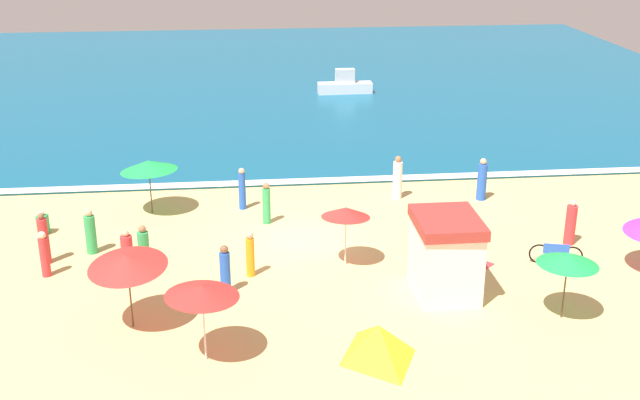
# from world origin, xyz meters

# --- Properties ---
(ground_plane) EXTENTS (60.00, 60.00, 0.00)m
(ground_plane) POSITION_xyz_m (0.00, 0.00, 0.00)
(ground_plane) COLOR #D8B775
(ocean_water) EXTENTS (60.00, 44.00, 0.10)m
(ocean_water) POSITION_xyz_m (0.00, 28.00, 0.05)
(ocean_water) COLOR #0F567A
(ocean_water) RESTS_ON ground_plane
(wave_breaker_foam) EXTENTS (57.00, 0.70, 0.01)m
(wave_breaker_foam) POSITION_xyz_m (0.00, 6.30, 0.10)
(wave_breaker_foam) COLOR white
(wave_breaker_foam) RESTS_ON ocean_water
(lifeguard_cabana) EXTENTS (1.98, 2.54, 2.62)m
(lifeguard_cabana) POSITION_xyz_m (4.21, -4.57, 1.33)
(lifeguard_cabana) COLOR white
(lifeguard_cabana) RESTS_ON ground_plane
(beach_umbrella_1) EXTENTS (2.52, 2.51, 2.31)m
(beach_umbrella_1) POSITION_xyz_m (-3.24, -7.77, 2.10)
(beach_umbrella_1) COLOR silver
(beach_umbrella_1) RESTS_ON ground_plane
(beach_umbrella_2) EXTENTS (2.17, 2.19, 2.19)m
(beach_umbrella_2) POSITION_xyz_m (1.35, -2.19, 1.95)
(beach_umbrella_2) COLOR silver
(beach_umbrella_2) RESTS_ON ground_plane
(beach_umbrella_3) EXTENTS (2.95, 2.96, 2.45)m
(beach_umbrella_3) POSITION_xyz_m (-5.44, -5.73, 2.13)
(beach_umbrella_3) COLOR #4C3823
(beach_umbrella_3) RESTS_ON ground_plane
(beach_umbrella_4) EXTENTS (2.58, 2.58, 2.16)m
(beach_umbrella_4) POSITION_xyz_m (7.36, -6.50, 1.94)
(beach_umbrella_4) COLOR #4C3823
(beach_umbrella_4) RESTS_ON ground_plane
(beach_umbrella_5) EXTENTS (3.19, 3.19, 2.26)m
(beach_umbrella_5) POSITION_xyz_m (-5.73, 3.41, 1.99)
(beach_umbrella_5) COLOR #4C3823
(beach_umbrella_5) RESTS_ON ground_plane
(beach_tent) EXTENTS (2.11, 2.42, 1.02)m
(beach_tent) POSITION_xyz_m (1.47, -8.18, 0.51)
(beach_tent) COLOR yellow
(beach_tent) RESTS_ON ground_plane
(parked_bicycle) EXTENTS (1.77, 0.55, 0.76)m
(parked_bicycle) POSITION_xyz_m (8.59, -2.84, 0.38)
(parked_bicycle) COLOR black
(parked_bicycle) RESTS_ON ground_plane
(beachgoer_0) EXTENTS (0.54, 0.54, 1.55)m
(beachgoer_0) POSITION_xyz_m (-5.49, -1.68, 0.72)
(beachgoer_0) COLOR green
(beachgoer_0) RESTS_ON ground_plane
(beachgoer_1) EXTENTS (0.41, 0.41, 1.61)m
(beachgoer_1) POSITION_xyz_m (-8.70, -2.02, 0.78)
(beachgoer_1) COLOR red
(beachgoer_1) RESTS_ON ground_plane
(beachgoer_2) EXTENTS (0.43, 0.43, 1.67)m
(beachgoer_2) POSITION_xyz_m (-1.18, 1.84, 0.81)
(beachgoer_2) COLOR green
(beachgoer_2) RESTS_ON ground_plane
(beachgoer_3) EXTENTS (0.37, 0.37, 1.86)m
(beachgoer_3) POSITION_xyz_m (-8.92, -0.99, 0.87)
(beachgoer_3) COLOR red
(beachgoer_3) RESTS_ON ground_plane
(beachgoer_4) EXTENTS (0.45, 0.45, 1.65)m
(beachgoer_4) POSITION_xyz_m (-2.72, -3.84, 0.79)
(beachgoer_4) COLOR blue
(beachgoer_4) RESTS_ON ground_plane
(beachgoer_5) EXTENTS (0.36, 0.36, 1.60)m
(beachgoer_5) POSITION_xyz_m (-1.91, -2.70, 0.79)
(beachgoer_5) COLOR orange
(beachgoer_5) RESTS_ON ground_plane
(beachgoer_6) EXTENTS (0.55, 0.55, 1.66)m
(beachgoer_6) POSITION_xyz_m (-7.48, -0.28, 0.77)
(beachgoer_6) COLOR green
(beachgoer_6) RESTS_ON ground_plane
(beachgoer_7) EXTENTS (0.33, 0.33, 1.74)m
(beachgoer_7) POSITION_xyz_m (-2.10, 3.47, 0.85)
(beachgoer_7) COLOR blue
(beachgoer_7) RESTS_ON ground_plane
(beachgoer_8) EXTENTS (0.47, 0.47, 1.70)m
(beachgoer_8) POSITION_xyz_m (9.72, -1.26, 0.79)
(beachgoer_8) COLOR red
(beachgoer_8) RESTS_ON ground_plane
(beachgoer_9) EXTENTS (0.42, 0.42, 0.95)m
(beachgoer_9) POSITION_xyz_m (-9.59, 1.66, 0.41)
(beachgoer_9) COLOR green
(beachgoer_9) RESTS_ON ground_plane
(beachgoer_10) EXTENTS (0.48, 0.48, 1.81)m
(beachgoer_10) POSITION_xyz_m (7.84, 3.52, 0.84)
(beachgoer_10) COLOR blue
(beachgoer_10) RESTS_ON ground_plane
(beachgoer_11) EXTENTS (0.46, 0.46, 1.86)m
(beachgoer_11) POSITION_xyz_m (4.38, 4.04, 0.87)
(beachgoer_11) COLOR white
(beachgoer_11) RESTS_ON ground_plane
(beachgoer_12) EXTENTS (0.51, 0.51, 1.74)m
(beachgoer_12) POSITION_xyz_m (-5.93, -2.48, 0.80)
(beachgoer_12) COLOR red
(beachgoer_12) RESTS_ON ground_plane
(beach_towel_0) EXTENTS (1.72, 1.76, 0.01)m
(beach_towel_0) POSITION_xyz_m (5.66, -2.42, 0.01)
(beach_towel_0) COLOR red
(beach_towel_0) RESTS_ON ground_plane
(beach_towel_1) EXTENTS (1.08, 1.40, 0.01)m
(beach_towel_1) POSITION_xyz_m (4.09, -3.30, 0.01)
(beach_towel_1) COLOR blue
(beach_towel_1) RESTS_ON ground_plane
(small_boat_0) EXTENTS (3.46, 0.96, 1.56)m
(small_boat_0) POSITION_xyz_m (4.66, 22.89, 0.60)
(small_boat_0) COLOR white
(small_boat_0) RESTS_ON ocean_water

